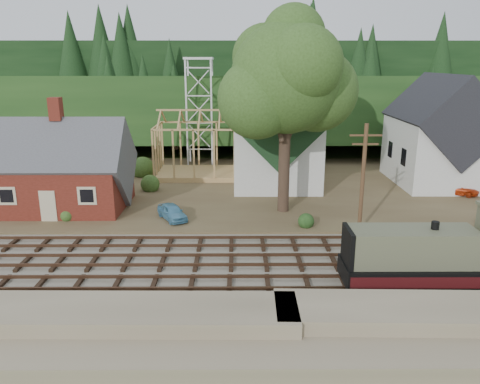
{
  "coord_description": "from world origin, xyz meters",
  "views": [
    {
      "loc": [
        -1.7,
        -26.2,
        12.08
      ],
      "look_at": [
        -1.52,
        6.0,
        3.0
      ],
      "focal_mm": 35.0,
      "sensor_mm": 36.0,
      "label": 1
    }
  ],
  "objects_px": {
    "patio_set": "(68,188)",
    "car_red": "(456,188)",
    "car_blue": "(172,212)",
    "locomotive": "(457,255)"
  },
  "relations": [
    {
      "from": "locomotive",
      "to": "car_red",
      "type": "bearing_deg",
      "value": 65.49
    },
    {
      "from": "locomotive",
      "to": "patio_set",
      "type": "xyz_separation_m",
      "value": [
        -25.01,
        11.99,
        0.49
      ]
    },
    {
      "from": "patio_set",
      "to": "car_red",
      "type": "bearing_deg",
      "value": 9.89
    },
    {
      "from": "locomotive",
      "to": "car_blue",
      "type": "bearing_deg",
      "value": 147.09
    },
    {
      "from": "car_red",
      "to": "locomotive",
      "type": "bearing_deg",
      "value": -179.31
    },
    {
      "from": "car_blue",
      "to": "locomotive",
      "type": "bearing_deg",
      "value": -62.88
    },
    {
      "from": "car_red",
      "to": "patio_set",
      "type": "bearing_deg",
      "value": 125.09
    },
    {
      "from": "car_blue",
      "to": "car_red",
      "type": "height_order",
      "value": "car_blue"
    },
    {
      "from": "car_blue",
      "to": "patio_set",
      "type": "xyz_separation_m",
      "value": [
        -8.19,
        1.1,
        1.61
      ]
    },
    {
      "from": "car_red",
      "to": "patio_set",
      "type": "relative_size",
      "value": 1.53
    }
  ]
}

